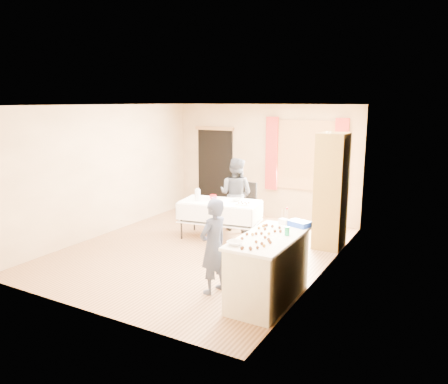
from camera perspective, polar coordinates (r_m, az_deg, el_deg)
The scene contains 29 objects.
floor at distance 8.08m, azimuth -2.95°, elevation -7.57°, with size 4.50×5.50×0.02m, color #9E7047.
ceiling at distance 7.63m, azimuth -3.16°, elevation 11.34°, with size 4.50×5.50×0.02m, color white.
wall_back at distance 10.16m, azimuth 5.28°, elevation 4.02°, with size 4.50×0.02×2.60m, color tan.
wall_front at distance 5.66m, azimuth -18.10°, elevation -2.80°, with size 4.50×0.02×2.60m, color tan.
wall_left at distance 9.14m, azimuth -15.15°, elevation 2.78°, with size 0.02×5.50×2.60m, color tan.
wall_right at distance 6.84m, azimuth 13.20°, elevation -0.07°, with size 0.02×5.50×2.60m, color tan.
window_frame at distance 9.74m, azimuth 10.61°, elevation 4.72°, with size 1.32×0.06×1.52m, color olive.
window_pane at distance 9.73m, azimuth 10.58°, elevation 4.71°, with size 1.20×0.02×1.40m, color white.
curtain_left at distance 9.97m, azimuth 6.25°, elevation 5.01°, with size 0.28×0.06×1.65m, color #A32A23.
curtain_right at distance 9.47m, azimuth 14.99°, elevation 4.32°, with size 0.28×0.06×1.65m, color #A32A23.
doorway at distance 10.76m, azimuth -1.16°, elevation 2.89°, with size 0.95×0.04×2.00m, color black.
door_lintel at distance 10.63m, azimuth -1.26°, elevation 8.31°, with size 1.05×0.06×0.08m, color olive.
cabinet at distance 8.17m, azimuth 13.83°, elevation 0.10°, with size 0.50×0.60×2.12m, color olive.
counter at distance 6.00m, azimuth 5.81°, elevation -9.93°, with size 0.70×1.48×0.91m.
party_table at distance 8.61m, azimuth -0.52°, elevation -3.17°, with size 1.66×1.04×0.75m.
chair at distance 9.57m, azimuth 2.75°, elevation -2.67°, with size 0.47×0.47×0.94m.
girl at distance 6.14m, azimuth -1.38°, elevation -7.11°, with size 0.42×0.55×1.36m, color #2A2F46.
woman at distance 9.10m, azimuth 1.54°, elevation -0.28°, with size 0.74×0.58×1.53m, color black.
soda_can at distance 5.90m, azimuth 8.24°, elevation -5.07°, with size 0.07×0.07×0.12m, color #167B44.
mixing_bowl at distance 5.48m, azimuth 1.46°, elevation -6.68°, with size 0.21×0.21×0.05m, color white.
foam_block at distance 6.41m, azimuth 7.89°, elevation -3.86°, with size 0.15×0.10×0.08m, color white.
blue_basket at distance 6.35m, azimuth 9.78°, elevation -4.09°, with size 0.30×0.20×0.08m, color blue.
pitcher at distance 8.57m, azimuth -3.46°, elevation -0.40°, with size 0.11×0.11×0.22m, color silver.
cup_red at distance 8.64m, azimuth -1.43°, elevation -0.68°, with size 0.14×0.14×0.10m, color red.
cup_rainbow at distance 8.39m, azimuth -1.26°, elevation -1.04°, with size 0.11×0.11×0.11m, color red.
small_bowl at distance 8.52m, azimuth 1.65°, elevation -1.01°, with size 0.22×0.22×0.06m, color white.
pastry_tray at distance 8.25m, azimuth 2.61°, elevation -1.59°, with size 0.28×0.20×0.02m, color white.
bottle at distance 8.87m, azimuth -3.51°, elevation -0.19°, with size 0.09×0.09×0.16m, color white.
cake_balls at distance 5.78m, azimuth 4.92°, elevation -5.76°, with size 0.45×1.11×0.04m.
Camera 1 is at (4.07, -6.45, 2.67)m, focal length 35.00 mm.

